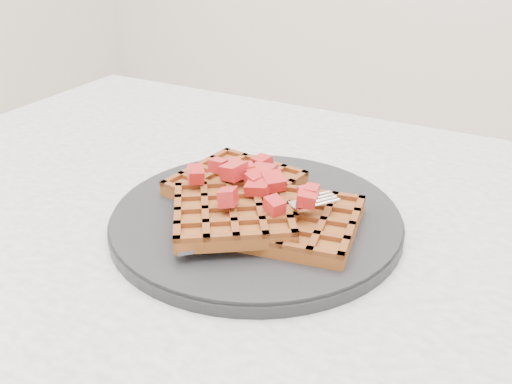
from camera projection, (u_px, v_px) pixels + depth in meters
table at (306, 339)px, 0.62m from camera, size 1.20×0.80×0.75m
plate at (256, 219)px, 0.60m from camera, size 0.31×0.31×0.02m
waffles at (254, 204)px, 0.59m from camera, size 0.23×0.22×0.03m
strawberry_pile at (256, 180)px, 0.58m from camera, size 0.15×0.15×0.02m
fork at (271, 230)px, 0.55m from camera, size 0.12×0.16×0.02m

